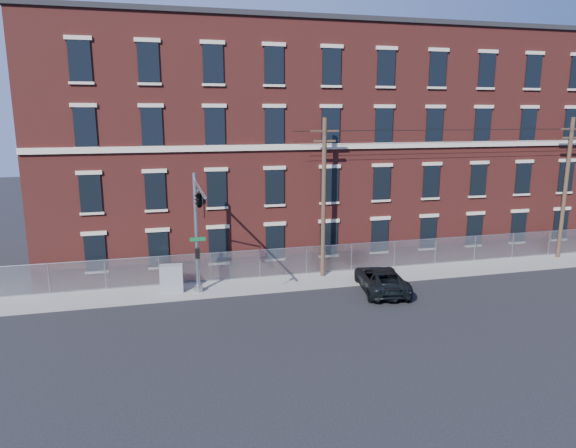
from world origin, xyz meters
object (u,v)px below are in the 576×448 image
(pickup_truck, at_px, (381,279))
(utility_cabinet, at_px, (172,278))
(traffic_signal_mast, at_px, (199,211))
(utility_pole_near, at_px, (324,196))

(pickup_truck, relative_size, utility_cabinet, 3.24)
(pickup_truck, bearing_deg, utility_cabinet, -2.60)
(pickup_truck, distance_m, utility_cabinet, 12.35)
(traffic_signal_mast, bearing_deg, utility_cabinet, 119.21)
(utility_pole_near, bearing_deg, utility_cabinet, -175.61)
(utility_cabinet, bearing_deg, traffic_signal_mast, -56.38)
(traffic_signal_mast, relative_size, pickup_truck, 1.33)
(traffic_signal_mast, xyz_separation_m, pickup_truck, (10.58, 0.13, -4.65))
(traffic_signal_mast, height_order, utility_cabinet, traffic_signal_mast)
(pickup_truck, bearing_deg, traffic_signal_mast, 10.06)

